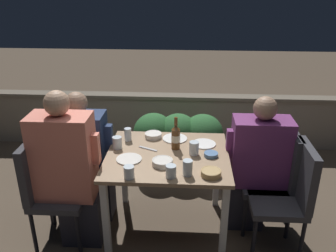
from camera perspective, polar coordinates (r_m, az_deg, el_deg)
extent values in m
plane|color=brown|center=(3.27, -0.07, -16.09)|extent=(16.00, 16.00, 0.00)
cube|color=gray|center=(4.59, 1.25, 0.75)|extent=(9.00, 0.14, 0.64)
cube|color=#706656|center=(4.47, 1.28, 4.75)|extent=(9.00, 0.18, 0.04)
cube|color=#937556|center=(2.87, -0.08, -4.83)|extent=(0.98, 0.87, 0.03)
cube|color=silver|center=(2.81, -9.90, -14.89)|extent=(0.05, 0.05, 0.71)
cube|color=silver|center=(2.76, 8.93, -15.62)|extent=(0.05, 0.05, 0.71)
cube|color=silver|center=(3.43, -7.09, -7.01)|extent=(0.05, 0.05, 0.71)
cube|color=silver|center=(3.39, 7.85, -7.45)|extent=(0.05, 0.05, 0.71)
cube|color=brown|center=(4.04, 1.58, -5.33)|extent=(0.98, 0.36, 0.28)
ellipsoid|color=#2D6633|center=(3.91, -2.33, -0.99)|extent=(0.44, 0.47, 0.42)
ellipsoid|color=#2D6633|center=(3.90, 1.63, -1.09)|extent=(0.44, 0.47, 0.42)
ellipsoid|color=#2D6633|center=(3.90, 5.61, -1.18)|extent=(0.44, 0.47, 0.42)
cube|color=#333338|center=(3.06, -16.87, -10.83)|extent=(0.42, 0.42, 0.05)
cube|color=#333338|center=(3.00, -20.80, -6.35)|extent=(0.06, 0.42, 0.47)
cylinder|color=black|center=(3.12, -20.75, -15.66)|extent=(0.03, 0.03, 0.38)
cylinder|color=black|center=(3.00, -14.16, -16.48)|extent=(0.03, 0.03, 0.38)
cylinder|color=black|center=(3.38, -18.36, -11.94)|extent=(0.03, 0.03, 0.38)
cylinder|color=black|center=(3.27, -12.32, -12.51)|extent=(0.03, 0.03, 0.38)
cube|color=#282833|center=(3.12, -13.43, -14.03)|extent=(0.32, 0.23, 0.43)
cube|color=#E07A66|center=(2.85, -16.39, -4.80)|extent=(0.46, 0.26, 0.69)
cube|color=#E07A66|center=(2.74, -11.65, -3.53)|extent=(0.07, 0.07, 0.24)
sphere|color=tan|center=(2.68, -17.43, 3.50)|extent=(0.19, 0.19, 0.19)
cube|color=#333338|center=(3.33, -14.52, -7.58)|extent=(0.42, 0.42, 0.05)
cube|color=#333338|center=(3.27, -18.07, -3.43)|extent=(0.06, 0.42, 0.47)
cylinder|color=black|center=(3.36, -18.05, -12.12)|extent=(0.03, 0.03, 0.38)
cylinder|color=black|center=(3.25, -11.96, -12.69)|extent=(0.03, 0.03, 0.38)
cylinder|color=black|center=(3.64, -16.08, -8.91)|extent=(0.03, 0.03, 0.38)
cylinder|color=black|center=(3.54, -10.48, -9.30)|extent=(0.03, 0.03, 0.38)
cube|color=#282833|center=(3.38, -11.40, -10.56)|extent=(0.31, 0.23, 0.43)
cube|color=navy|center=(3.16, -13.86, -2.87)|extent=(0.44, 0.26, 0.56)
cube|color=navy|center=(3.07, -9.51, -1.91)|extent=(0.07, 0.07, 0.24)
sphere|color=#99755B|center=(3.02, -14.53, 3.56)|extent=(0.19, 0.19, 0.19)
cube|color=#333338|center=(2.99, 16.94, -11.71)|extent=(0.42, 0.42, 0.05)
cube|color=#333338|center=(2.91, 21.12, -7.35)|extent=(0.06, 0.42, 0.47)
cylinder|color=black|center=(2.94, 13.62, -17.26)|extent=(0.03, 0.03, 0.38)
cylinder|color=black|center=(3.03, 20.66, -16.93)|extent=(0.03, 0.03, 0.38)
cylinder|color=black|center=(3.22, 12.59, -13.11)|extent=(0.03, 0.03, 0.38)
cylinder|color=black|center=(3.30, 18.94, -12.95)|extent=(0.03, 0.03, 0.38)
cube|color=#333338|center=(3.20, 15.28, -8.99)|extent=(0.42, 0.42, 0.05)
cube|color=#333338|center=(3.12, 19.12, -4.88)|extent=(0.06, 0.42, 0.47)
cylinder|color=black|center=(3.14, 12.16, -14.12)|extent=(0.03, 0.03, 0.38)
cylinder|color=black|center=(3.22, 18.71, -13.94)|extent=(0.03, 0.03, 0.38)
cylinder|color=black|center=(3.43, 11.34, -10.48)|extent=(0.03, 0.03, 0.38)
cylinder|color=black|center=(3.50, 17.29, -10.41)|extent=(0.03, 0.03, 0.38)
cube|color=#282833|center=(3.27, 11.95, -11.86)|extent=(0.33, 0.23, 0.43)
cube|color=#6B2D66|center=(3.04, 14.60, -4.01)|extent=(0.47, 0.26, 0.57)
cube|color=#6B2D66|center=(2.97, 9.99, -2.76)|extent=(0.07, 0.07, 0.24)
sphere|color=#99755B|center=(2.89, 15.35, 2.76)|extent=(0.19, 0.19, 0.19)
cylinder|color=brown|center=(2.92, 1.25, -2.12)|extent=(0.07, 0.07, 0.17)
cylinder|color=beige|center=(2.91, 1.25, -1.96)|extent=(0.07, 0.07, 0.06)
cone|color=brown|center=(2.87, 1.26, -0.26)|extent=(0.07, 0.07, 0.03)
cylinder|color=brown|center=(2.85, 1.27, 0.71)|extent=(0.03, 0.03, 0.07)
cylinder|color=silver|center=(2.80, -6.27, -5.30)|extent=(0.20, 0.20, 0.01)
cylinder|color=white|center=(3.12, 1.12, -2.02)|extent=(0.21, 0.21, 0.01)
cylinder|color=white|center=(3.04, 5.77, -2.87)|extent=(0.20, 0.20, 0.01)
cylinder|color=beige|center=(2.70, -0.89, -5.84)|extent=(0.16, 0.16, 0.04)
torus|color=beige|center=(2.69, -0.89, -5.52)|extent=(0.16, 0.16, 0.01)
cylinder|color=silver|center=(3.14, -2.39, -1.50)|extent=(0.15, 0.15, 0.04)
torus|color=silver|center=(3.13, -2.40, -1.22)|extent=(0.15, 0.15, 0.01)
cylinder|color=tan|center=(2.58, 6.91, -7.49)|extent=(0.15, 0.15, 0.04)
torus|color=tan|center=(2.58, 6.92, -7.17)|extent=(0.15, 0.15, 0.01)
cylinder|color=#4C709E|center=(2.85, 6.92, -4.56)|extent=(0.11, 0.11, 0.03)
torus|color=#4C709E|center=(2.84, 6.93, -4.36)|extent=(0.11, 0.11, 0.01)
cylinder|color=silver|center=(2.96, -8.15, -2.67)|extent=(0.08, 0.08, 0.10)
cylinder|color=silver|center=(3.09, -6.44, -1.35)|extent=(0.06, 0.06, 0.11)
cylinder|color=silver|center=(2.56, 3.17, -6.71)|extent=(0.07, 0.07, 0.12)
cylinder|color=silver|center=(2.54, 0.47, -7.28)|extent=(0.08, 0.08, 0.09)
cylinder|color=silver|center=(2.54, -6.27, -7.38)|extent=(0.08, 0.08, 0.09)
cylinder|color=silver|center=(2.85, 4.19, -3.56)|extent=(0.08, 0.08, 0.11)
cube|color=silver|center=(2.95, -3.22, -3.66)|extent=(0.16, 0.09, 0.01)
cylinder|color=brown|center=(3.99, -16.43, -7.43)|extent=(0.25, 0.25, 0.21)
cylinder|color=#47331E|center=(3.89, -16.76, -4.94)|extent=(0.03, 0.03, 0.19)
ellipsoid|color=#2D6633|center=(3.79, -17.16, -1.81)|extent=(0.35, 0.35, 0.32)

